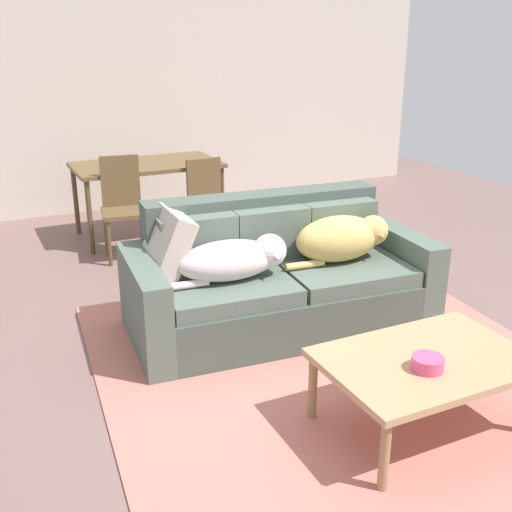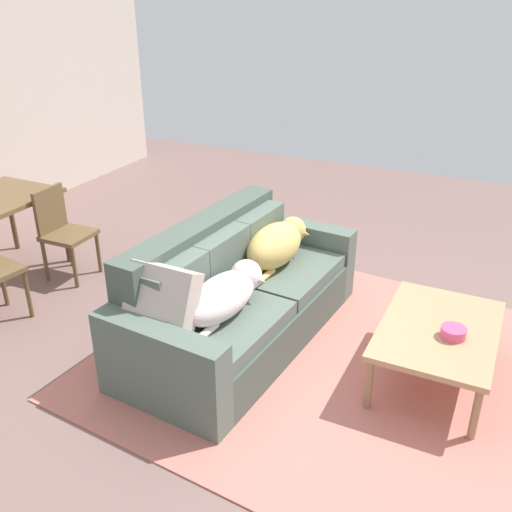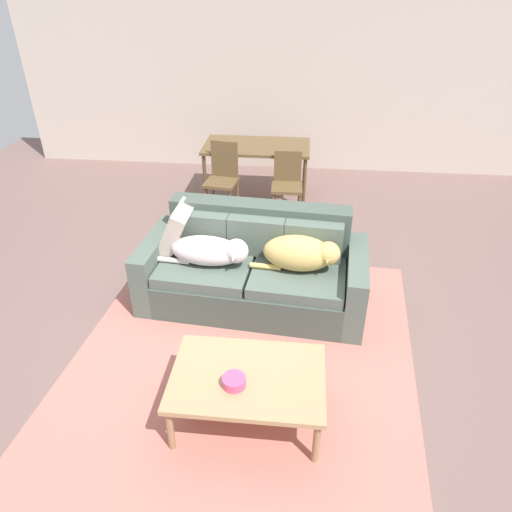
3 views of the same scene
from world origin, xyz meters
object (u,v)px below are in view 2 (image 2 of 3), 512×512
(coffee_table, at_px, (439,333))
(dog_on_right_cushion, at_px, (277,244))
(throw_pillow_by_left_arm, at_px, (161,303))
(dining_chair_near_right, at_px, (62,229))
(dog_on_left_cushion, at_px, (226,294))
(couch, at_px, (235,297))
(bowl_on_coffee_table, at_px, (453,332))

(coffee_table, bearing_deg, dog_on_right_cushion, 75.80)
(dog_on_right_cushion, xyz_separation_m, throw_pillow_by_left_arm, (-1.24, 0.26, 0.04))
(dog_on_right_cushion, bearing_deg, coffee_table, -99.51)
(coffee_table, bearing_deg, dining_chair_near_right, 88.04)
(coffee_table, bearing_deg, dog_on_left_cushion, 110.36)
(dog_on_right_cushion, height_order, coffee_table, dog_on_right_cushion)
(dog_on_left_cushion, xyz_separation_m, dog_on_right_cushion, (0.85, -0.01, 0.03))
(couch, relative_size, dog_on_left_cushion, 2.53)
(dog_on_left_cushion, relative_size, throw_pillow_by_left_arm, 1.85)
(dining_chair_near_right, bearing_deg, dog_on_right_cushion, -85.37)
(dining_chair_near_right, bearing_deg, bowl_on_coffee_table, -94.85)
(dog_on_left_cushion, distance_m, dog_on_right_cushion, 0.85)
(couch, distance_m, dog_on_right_cushion, 0.56)
(couch, distance_m, dog_on_left_cushion, 0.49)
(couch, relative_size, coffee_table, 2.03)
(throw_pillow_by_left_arm, bearing_deg, coffee_table, -60.90)
(throw_pillow_by_left_arm, relative_size, dining_chair_near_right, 0.56)
(dining_chair_near_right, bearing_deg, throw_pillow_by_left_arm, -121.00)
(dining_chair_near_right, bearing_deg, coffee_table, -93.56)
(throw_pillow_by_left_arm, height_order, dining_chair_near_right, throw_pillow_by_left_arm)
(dog_on_left_cushion, distance_m, coffee_table, 1.46)
(coffee_table, distance_m, bowl_on_coffee_table, 0.15)
(dog_on_right_cushion, bearing_deg, bowl_on_coffee_table, -101.65)
(couch, relative_size, bowl_on_coffee_table, 13.44)
(dog_on_left_cushion, bearing_deg, bowl_on_coffee_table, -69.17)
(dog_on_right_cushion, bearing_deg, throw_pillow_by_left_arm, 172.75)
(couch, height_order, coffee_table, couch)
(dog_on_left_cushion, xyz_separation_m, throw_pillow_by_left_arm, (-0.39, 0.26, 0.07))
(dining_chair_near_right, bearing_deg, couch, -98.40)
(coffee_table, bearing_deg, couch, 94.29)
(dog_on_left_cushion, height_order, throw_pillow_by_left_arm, throw_pillow_by_left_arm)
(couch, bearing_deg, throw_pillow_by_left_arm, 176.07)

